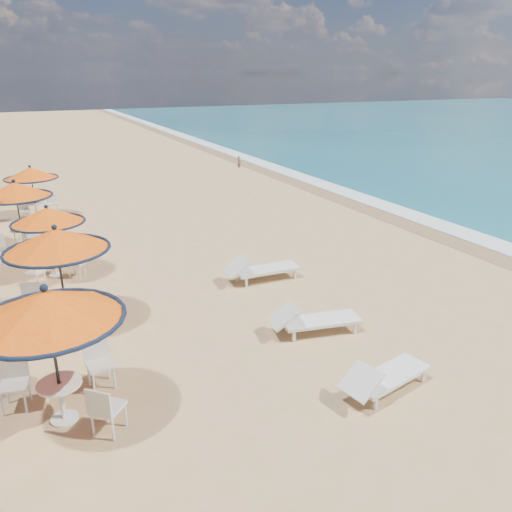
{
  "coord_description": "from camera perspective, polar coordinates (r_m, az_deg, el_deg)",
  "views": [
    {
      "loc": [
        -5.26,
        -7.64,
        5.6
      ],
      "look_at": [
        -0.1,
        3.17,
        1.2
      ],
      "focal_mm": 35.0,
      "sensor_mm": 36.0,
      "label": 1
    }
  ],
  "objects": [
    {
      "name": "foam_strip",
      "position": [
        23.55,
        13.67,
        5.83
      ],
      "size": [
        1.2,
        140.0,
        0.04
      ],
      "primitive_type": "cube",
      "color": "white",
      "rests_on": "ground"
    },
    {
      "name": "station_3",
      "position": [
        18.21,
        -25.79,
        5.94
      ],
      "size": [
        2.29,
        2.33,
        2.39
      ],
      "color": "black",
      "rests_on": "ground"
    },
    {
      "name": "lounger_far",
      "position": [
        14.22,
        0.46,
        -1.45
      ],
      "size": [
        2.18,
        0.76,
        0.77
      ],
      "rotation": [
        0.0,
        0.0,
        -0.04
      ],
      "color": "silver",
      "rests_on": "ground"
    },
    {
      "name": "station_0",
      "position": [
        8.71,
        -22.31,
        -6.98
      ],
      "size": [
        2.42,
        2.42,
        2.53
      ],
      "color": "black",
      "rests_on": "ground"
    },
    {
      "name": "wetsand_band",
      "position": [
        23.0,
        11.91,
        5.64
      ],
      "size": [
        1.4,
        140.0,
        0.02
      ],
      "primitive_type": "cube",
      "color": "olive",
      "rests_on": "ground"
    },
    {
      "name": "ground",
      "position": [
        10.84,
        7.84,
        -11.16
      ],
      "size": [
        160.0,
        160.0,
        0.0
      ],
      "primitive_type": "plane",
      "color": "tan",
      "rests_on": "ground"
    },
    {
      "name": "station_1",
      "position": [
        12.1,
        -21.89,
        0.32
      ],
      "size": [
        2.35,
        2.35,
        2.45
      ],
      "color": "black",
      "rests_on": "ground"
    },
    {
      "name": "lounger_mid",
      "position": [
        11.48,
        6.42,
        -7.2
      ],
      "size": [
        2.16,
        1.03,
        0.74
      ],
      "rotation": [
        0.0,
        0.0,
        -0.19
      ],
      "color": "silver",
      "rests_on": "ground"
    },
    {
      "name": "station_4",
      "position": [
        22.14,
        -24.27,
        8.15
      ],
      "size": [
        2.09,
        2.09,
        2.18
      ],
      "color": "black",
      "rests_on": "ground"
    },
    {
      "name": "person",
      "position": [
        31.68,
        -1.95,
        10.72
      ],
      "size": [
        0.28,
        0.34,
        0.81
      ],
      "primitive_type": "imported",
      "rotation": [
        0.0,
        0.0,
        1.9
      ],
      "color": "#875C44",
      "rests_on": "ground"
    },
    {
      "name": "lounger_near",
      "position": [
        9.75,
        14.36,
        -13.24
      ],
      "size": [
        2.05,
        1.01,
        0.71
      ],
      "rotation": [
        0.0,
        0.0,
        0.21
      ],
      "color": "silver",
      "rests_on": "ground"
    },
    {
      "name": "station_2",
      "position": [
        15.36,
        -22.62,
        3.34
      ],
      "size": [
        2.05,
        2.05,
        2.13
      ],
      "color": "black",
      "rests_on": "ground"
    }
  ]
}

